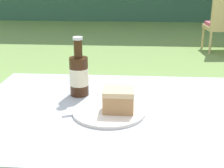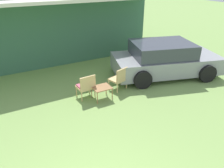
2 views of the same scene
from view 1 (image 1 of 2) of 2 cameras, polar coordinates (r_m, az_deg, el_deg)
The scene contains 5 objects.
patio_table at distance 1.08m, azimuth -0.37°, elevation -7.84°, with size 0.94×0.72×0.73m.
cake_on_plate at distance 1.00m, azimuth 0.36°, elevation -4.00°, with size 0.24×0.24×0.08m.
cola_bottle_near at distance 1.15m, azimuth -6.06°, elevation 1.75°, with size 0.07×0.07×0.22m.
fork at distance 1.02m, azimuth -3.66°, elevation -5.12°, with size 0.18×0.08×0.01m.
loose_bottle_cap at distance 1.09m, azimuth 0.91°, elevation -3.10°, with size 0.03×0.03×0.01m.
Camera 1 is at (0.07, -0.96, 1.15)m, focal length 50.00 mm.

